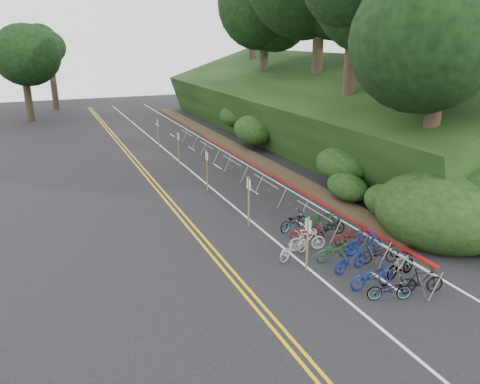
# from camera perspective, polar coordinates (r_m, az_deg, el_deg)

# --- Properties ---
(ground) EXTENTS (120.00, 120.00, 0.00)m
(ground) POSITION_cam_1_polar(r_m,az_deg,el_deg) (18.52, 5.76, -9.90)
(ground) COLOR black
(ground) RESTS_ON ground
(road_markings) EXTENTS (7.47, 80.00, 0.01)m
(road_markings) POSITION_cam_1_polar(r_m,az_deg,el_deg) (27.24, -3.29, -0.37)
(road_markings) COLOR gold
(road_markings) RESTS_ON ground
(red_curb) EXTENTS (0.25, 28.00, 0.10)m
(red_curb) POSITION_cam_1_polar(r_m,az_deg,el_deg) (30.84, 4.36, 1.95)
(red_curb) COLOR maroon
(red_curb) RESTS_ON ground
(embankment) EXTENTS (14.30, 48.14, 9.11)m
(embankment) POSITION_cam_1_polar(r_m,az_deg,el_deg) (39.80, 9.15, 9.22)
(embankment) COLOR black
(embankment) RESTS_ON ground
(tree_cluster) EXTENTS (32.34, 53.95, 18.18)m
(tree_cluster) POSITION_cam_1_polar(r_m,az_deg,el_deg) (40.46, 3.24, 22.05)
(tree_cluster) COLOR #2D2319
(tree_cluster) RESTS_ON ground
(bike_rack_front) EXTENTS (1.09, 2.86, 1.06)m
(bike_rack_front) POSITION_cam_1_polar(r_m,az_deg,el_deg) (18.40, 19.30, -8.40)
(bike_rack_front) COLOR gray
(bike_rack_front) RESTS_ON ground
(bike_racks_rest) EXTENTS (1.14, 23.00, 1.17)m
(bike_racks_rest) POSITION_cam_1_polar(r_m,az_deg,el_deg) (30.40, -1.01, 3.33)
(bike_racks_rest) COLOR gray
(bike_racks_rest) RESTS_ON ground
(signpost_near) EXTENTS (0.08, 0.40, 2.26)m
(signpost_near) POSITION_cam_1_polar(r_m,az_deg,el_deg) (18.29, 8.23, -5.85)
(signpost_near) COLOR brown
(signpost_near) RESTS_ON ground
(signposts_rest) EXTENTS (0.08, 18.40, 2.50)m
(signposts_rest) POSITION_cam_1_polar(r_m,az_deg,el_deg) (30.39, -5.93, 4.35)
(signposts_rest) COLOR brown
(signposts_rest) RESTS_ON ground
(bike_front) EXTENTS (1.36, 1.96, 0.97)m
(bike_front) POSITION_cam_1_polar(r_m,az_deg,el_deg) (19.62, 6.57, -6.64)
(bike_front) COLOR #9E9EA3
(bike_front) RESTS_ON ground
(bike_valet) EXTENTS (3.00, 8.63, 1.06)m
(bike_valet) POSITION_cam_1_polar(r_m,az_deg,el_deg) (20.09, 13.02, -6.46)
(bike_valet) COLOR slate
(bike_valet) RESTS_ON ground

